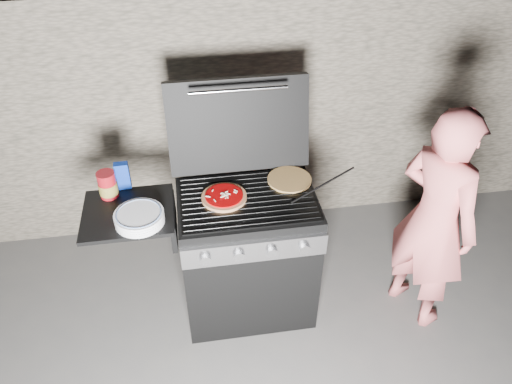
{
  "coord_description": "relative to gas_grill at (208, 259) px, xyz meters",
  "views": [
    {
      "loc": [
        -0.29,
        -2.19,
        2.69
      ],
      "look_at": [
        0.05,
        0.0,
        0.95
      ],
      "focal_mm": 35.0,
      "sensor_mm": 36.0,
      "label": 1
    }
  ],
  "objects": [
    {
      "name": "ground",
      "position": [
        0.25,
        0.0,
        -0.46
      ],
      "size": [
        50.0,
        50.0,
        0.0
      ],
      "primitive_type": "plane",
      "color": "#474544"
    },
    {
      "name": "stone_wall",
      "position": [
        0.25,
        1.05,
        0.44
      ],
      "size": [
        8.0,
        0.35,
        1.8
      ],
      "primitive_type": "cube",
      "color": "#766A5A",
      "rests_on": "ground"
    },
    {
      "name": "gas_grill",
      "position": [
        0.0,
        0.0,
        0.0
      ],
      "size": [
        1.34,
        0.79,
        0.91
      ],
      "primitive_type": null,
      "color": "black",
      "rests_on": "ground"
    },
    {
      "name": "pizza_topped",
      "position": [
        0.12,
        0.02,
        0.47
      ],
      "size": [
        0.28,
        0.28,
        0.03
      ],
      "primitive_type": null,
      "rotation": [
        0.0,
        0.0,
        -0.07
      ],
      "color": "tan",
      "rests_on": "gas_grill"
    },
    {
      "name": "pizza_plain",
      "position": [
        0.52,
        0.13,
        0.46
      ],
      "size": [
        0.3,
        0.3,
        0.01
      ],
      "primitive_type": "cylinder",
      "rotation": [
        0.0,
        0.0,
        -0.15
      ],
      "color": "#DEA95E",
      "rests_on": "gas_grill"
    },
    {
      "name": "sauce_jar",
      "position": [
        -0.53,
        0.16,
        0.53
      ],
      "size": [
        0.13,
        0.13,
        0.16
      ],
      "primitive_type": "cylinder",
      "rotation": [
        0.0,
        0.0,
        -0.38
      ],
      "color": "maroon",
      "rests_on": "gas_grill"
    },
    {
      "name": "blue_carton",
      "position": [
        -0.45,
        0.22,
        0.53
      ],
      "size": [
        0.08,
        0.05,
        0.17
      ],
      "primitive_type": "cube",
      "rotation": [
        0.0,
        0.0,
        0.03
      ],
      "color": "navy",
      "rests_on": "gas_grill"
    },
    {
      "name": "plate_stack",
      "position": [
        -0.35,
        -0.1,
        0.48
      ],
      "size": [
        0.34,
        0.34,
        0.06
      ],
      "primitive_type": "cylinder",
      "rotation": [
        0.0,
        0.0,
        0.32
      ],
      "color": "white",
      "rests_on": "gas_grill"
    },
    {
      "name": "person",
      "position": [
        1.33,
        -0.18,
        0.3
      ],
      "size": [
        0.56,
        0.65,
        1.5
      ],
      "primitive_type": "imported",
      "rotation": [
        0.0,
        0.0,
        2.0
      ],
      "color": "#E1696A",
      "rests_on": "ground"
    },
    {
      "name": "tongs",
      "position": [
        0.69,
        0.0,
        0.5
      ],
      "size": [
        0.42,
        0.18,
        0.09
      ],
      "primitive_type": "cylinder",
      "rotation": [
        0.0,
        1.4,
        0.4
      ],
      "color": "black",
      "rests_on": "gas_grill"
    }
  ]
}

